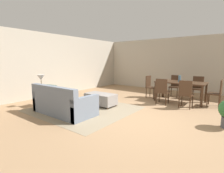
{
  "coord_description": "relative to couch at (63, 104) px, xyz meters",
  "views": [
    {
      "loc": [
        2.2,
        -4.0,
        1.56
      ],
      "look_at": [
        -1.39,
        0.74,
        0.64
      ],
      "focal_mm": 27.39,
      "sensor_mm": 36.0,
      "label": 1
    }
  ],
  "objects": [
    {
      "name": "side_table",
      "position": [
        -1.26,
        0.09,
        0.14
      ],
      "size": [
        0.4,
        0.4,
        0.55
      ],
      "color": "olive",
      "rests_on": "ground_plane"
    },
    {
      "name": "dining_chair_far_left",
      "position": [
        1.85,
        4.44,
        0.23
      ],
      "size": [
        0.42,
        0.42,
        0.92
      ],
      "color": "#422B1C",
      "rests_on": "ground_plane"
    },
    {
      "name": "dining_chair_head_east",
      "position": [
        3.51,
        3.64,
        0.23
      ],
      "size": [
        0.4,
        0.4,
        0.92
      ],
      "color": "#422B1C",
      "rests_on": "ground_plane"
    },
    {
      "name": "dining_table",
      "position": [
        2.3,
        3.63,
        0.38
      ],
      "size": [
        1.74,
        0.93,
        0.76
      ],
      "color": "#422B1C",
      "rests_on": "ground_plane"
    },
    {
      "name": "ground_plane",
      "position": [
        1.89,
        0.99,
        -0.29
      ],
      "size": [
        10.8,
        10.8,
        0.0
      ],
      "primitive_type": "plane",
      "color": "#9E7A56"
    },
    {
      "name": "dining_chair_near_right",
      "position": [
        2.71,
        2.79,
        0.23
      ],
      "size": [
        0.4,
        0.4,
        0.92
      ],
      "color": "#422B1C",
      "rests_on": "ground_plane"
    },
    {
      "name": "vase_centerpiece",
      "position": [
        2.25,
        3.64,
        0.58
      ],
      "size": [
        0.09,
        0.09,
        0.24
      ],
      "primitive_type": "cylinder",
      "color": "slate",
      "rests_on": "dining_table"
    },
    {
      "name": "wall_back",
      "position": [
        1.89,
        5.99,
        1.06
      ],
      "size": [
        9.0,
        0.12,
        2.7
      ],
      "primitive_type": "cube",
      "color": "#BCB2A0",
      "rests_on": "ground_plane"
    },
    {
      "name": "ottoman_table",
      "position": [
        0.28,
        1.37,
        -0.05
      ],
      "size": [
        1.07,
        0.57,
        0.42
      ],
      "color": "gray",
      "rests_on": "ground_plane"
    },
    {
      "name": "wall_left",
      "position": [
        -2.61,
        1.49,
        1.06
      ],
      "size": [
        0.12,
        11.0,
        2.7
      ],
      "primitive_type": "cube",
      "color": "#BCB2A0",
      "rests_on": "ground_plane"
    },
    {
      "name": "couch",
      "position": [
        0.0,
        0.0,
        0.0
      ],
      "size": [
        1.92,
        0.91,
        0.86
      ],
      "color": "slate",
      "rests_on": "ground_plane"
    },
    {
      "name": "dining_chair_head_west",
      "position": [
        1.08,
        3.63,
        0.23
      ],
      "size": [
        0.42,
        0.42,
        0.92
      ],
      "color": "#422B1C",
      "rests_on": "ground_plane"
    },
    {
      "name": "area_rug",
      "position": [
        0.14,
        0.71,
        -0.29
      ],
      "size": [
        3.0,
        2.8,
        0.01
      ],
      "primitive_type": "cube",
      "color": "gray",
      "rests_on": "ground_plane"
    },
    {
      "name": "dining_chair_far_right",
      "position": [
        2.74,
        4.46,
        0.23
      ],
      "size": [
        0.41,
        0.41,
        0.92
      ],
      "color": "#422B1C",
      "rests_on": "ground_plane"
    },
    {
      "name": "dining_chair_near_left",
      "position": [
        1.9,
        2.81,
        0.23
      ],
      "size": [
        0.42,
        0.42,
        0.92
      ],
      "color": "#422B1C",
      "rests_on": "ground_plane"
    },
    {
      "name": "table_lamp",
      "position": [
        -1.26,
        0.09,
        0.67
      ],
      "size": [
        0.26,
        0.26,
        0.53
      ],
      "color": "brown",
      "rests_on": "side_table"
    }
  ]
}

